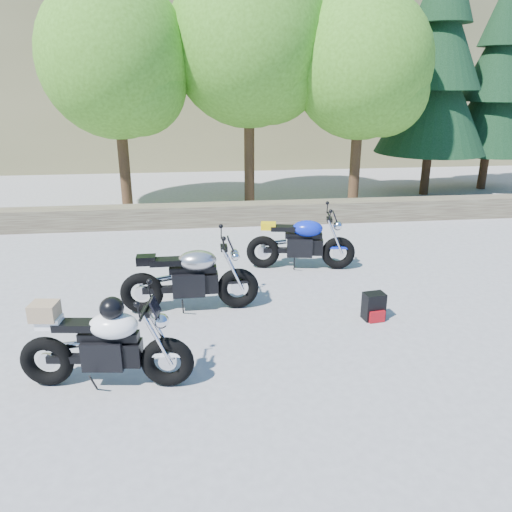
{
  "coord_description": "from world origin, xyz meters",
  "views": [
    {
      "loc": [
        -0.64,
        -6.07,
        3.24
      ],
      "look_at": [
        0.2,
        1.0,
        0.75
      ],
      "focal_mm": 35.0,
      "sensor_mm": 36.0,
      "label": 1
    }
  ],
  "objects_px": {
    "white_bike": "(104,343)",
    "blue_bike": "(302,243)",
    "backpack": "(374,307)",
    "silver_bike": "(191,279)"
  },
  "relations": [
    {
      "from": "white_bike",
      "to": "backpack",
      "type": "relative_size",
      "value": 4.87
    },
    {
      "from": "silver_bike",
      "to": "white_bike",
      "type": "relative_size",
      "value": 1.05
    },
    {
      "from": "backpack",
      "to": "white_bike",
      "type": "bearing_deg",
      "value": -168.81
    },
    {
      "from": "white_bike",
      "to": "blue_bike",
      "type": "relative_size",
      "value": 0.99
    },
    {
      "from": "blue_bike",
      "to": "white_bike",
      "type": "bearing_deg",
      "value": -121.02
    },
    {
      "from": "white_bike",
      "to": "blue_bike",
      "type": "bearing_deg",
      "value": 56.83
    },
    {
      "from": "white_bike",
      "to": "silver_bike",
      "type": "bearing_deg",
      "value": 70.65
    },
    {
      "from": "white_bike",
      "to": "backpack",
      "type": "height_order",
      "value": "white_bike"
    },
    {
      "from": "blue_bike",
      "to": "backpack",
      "type": "height_order",
      "value": "blue_bike"
    },
    {
      "from": "blue_bike",
      "to": "backpack",
      "type": "relative_size",
      "value": 4.94
    }
  ]
}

